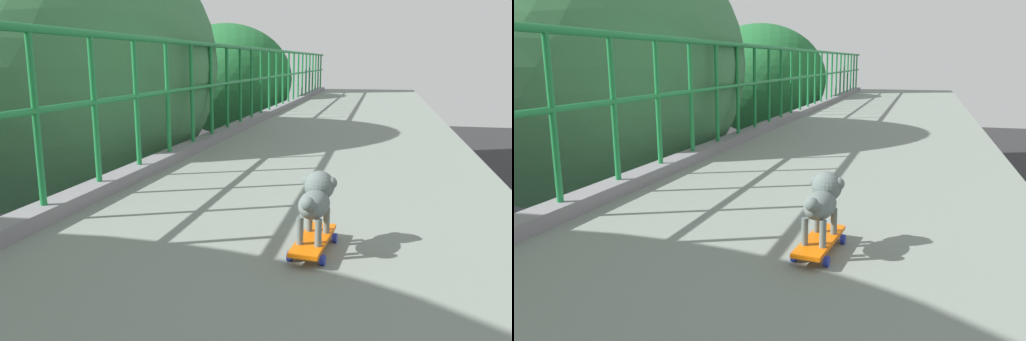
% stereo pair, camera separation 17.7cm
% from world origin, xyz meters
% --- Properties ---
extents(city_bus, '(2.52, 11.63, 3.15)m').
position_xyz_m(city_bus, '(-8.44, 19.69, 1.80)').
color(city_bus, '#B1191B').
rests_on(city_bus, ground).
extents(roadside_tree_mid, '(4.52, 4.52, 9.23)m').
position_xyz_m(roadside_tree_mid, '(-2.52, 5.63, 7.17)').
color(roadside_tree_mid, brown).
rests_on(roadside_tree_mid, ground).
extents(roadside_tree_far, '(3.75, 3.75, 8.32)m').
position_xyz_m(roadside_tree_far, '(-2.55, 13.71, 6.70)').
color(roadside_tree_far, '#483E22').
rests_on(roadside_tree_far, ground).
extents(toy_skateboard, '(0.23, 0.55, 0.08)m').
position_xyz_m(toy_skateboard, '(1.52, 2.23, 6.32)').
color(toy_skateboard, orange).
rests_on(toy_skateboard, overpass_deck).
extents(small_dog, '(0.20, 0.43, 0.35)m').
position_xyz_m(small_dog, '(1.53, 2.26, 6.56)').
color(small_dog, slate).
rests_on(small_dog, toy_skateboard).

